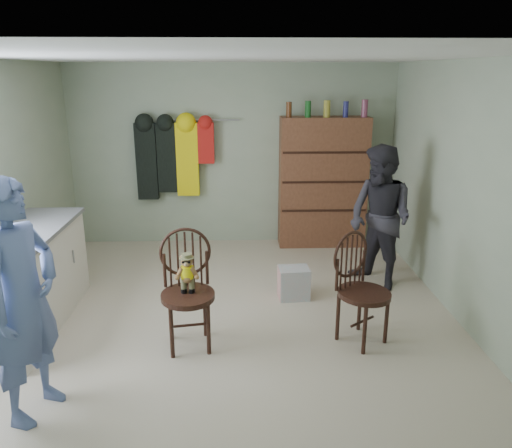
{
  "coord_description": "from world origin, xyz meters",
  "views": [
    {
      "loc": [
        0.09,
        -4.46,
        2.38
      ],
      "look_at": [
        0.25,
        0.2,
        0.95
      ],
      "focal_mm": 35.0,
      "sensor_mm": 36.0,
      "label": 1
    }
  ],
  "objects_px": {
    "chair_front": "(187,283)",
    "dresser": "(323,182)",
    "counter": "(27,280)",
    "chair_far": "(359,284)"
  },
  "relations": [
    {
      "from": "chair_front",
      "to": "dresser",
      "type": "xyz_separation_m",
      "value": [
        1.63,
        2.7,
        0.31
      ]
    },
    {
      "from": "counter",
      "to": "chair_front",
      "type": "height_order",
      "value": "chair_front"
    },
    {
      "from": "counter",
      "to": "chair_far",
      "type": "height_order",
      "value": "chair_far"
    },
    {
      "from": "chair_front",
      "to": "chair_far",
      "type": "distance_m",
      "value": 1.54
    },
    {
      "from": "counter",
      "to": "chair_far",
      "type": "distance_m",
      "value": 3.13
    },
    {
      "from": "chair_far",
      "to": "dresser",
      "type": "relative_size",
      "value": 0.5
    },
    {
      "from": "chair_front",
      "to": "dresser",
      "type": "distance_m",
      "value": 3.17
    },
    {
      "from": "dresser",
      "to": "chair_front",
      "type": "bearing_deg",
      "value": -121.13
    },
    {
      "from": "chair_far",
      "to": "counter",
      "type": "bearing_deg",
      "value": 136.56
    },
    {
      "from": "counter",
      "to": "chair_front",
      "type": "bearing_deg",
      "value": -14.2
    }
  ]
}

